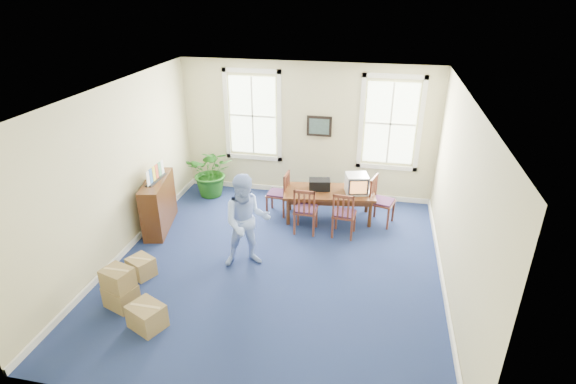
% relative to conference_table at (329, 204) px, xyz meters
% --- Properties ---
extents(floor, '(6.50, 6.50, 0.00)m').
position_rel_conference_table_xyz_m(floor, '(-0.71, -2.05, -0.33)').
color(floor, navy).
rests_on(floor, ground).
extents(ceiling, '(6.50, 6.50, 0.00)m').
position_rel_conference_table_xyz_m(ceiling, '(-0.71, -2.05, 2.87)').
color(ceiling, white).
rests_on(ceiling, ground).
extents(wall_back, '(6.50, 0.00, 6.50)m').
position_rel_conference_table_xyz_m(wall_back, '(-0.71, 1.20, 1.27)').
color(wall_back, beige).
rests_on(wall_back, ground).
extents(wall_front, '(6.50, 0.00, 6.50)m').
position_rel_conference_table_xyz_m(wall_front, '(-0.71, -5.30, 1.27)').
color(wall_front, beige).
rests_on(wall_front, ground).
extents(wall_left, '(0.00, 6.50, 6.50)m').
position_rel_conference_table_xyz_m(wall_left, '(-3.71, -2.05, 1.27)').
color(wall_left, beige).
rests_on(wall_left, ground).
extents(wall_right, '(0.00, 6.50, 6.50)m').
position_rel_conference_table_xyz_m(wall_right, '(2.29, -2.05, 1.27)').
color(wall_right, beige).
rests_on(wall_right, ground).
extents(baseboard_back, '(6.00, 0.04, 0.12)m').
position_rel_conference_table_xyz_m(baseboard_back, '(-0.71, 1.17, -0.27)').
color(baseboard_back, white).
rests_on(baseboard_back, ground).
extents(baseboard_left, '(0.04, 6.50, 0.12)m').
position_rel_conference_table_xyz_m(baseboard_left, '(-3.68, -2.05, -0.27)').
color(baseboard_left, white).
rests_on(baseboard_left, ground).
extents(baseboard_right, '(0.04, 6.50, 0.12)m').
position_rel_conference_table_xyz_m(baseboard_right, '(2.26, -2.05, -0.27)').
color(baseboard_right, white).
rests_on(baseboard_right, ground).
extents(window_left, '(1.40, 0.12, 2.20)m').
position_rel_conference_table_xyz_m(window_left, '(-2.01, 1.18, 1.57)').
color(window_left, white).
rests_on(window_left, ground).
extents(window_right, '(1.40, 0.12, 2.20)m').
position_rel_conference_table_xyz_m(window_right, '(1.19, 1.18, 1.57)').
color(window_right, white).
rests_on(window_right, ground).
extents(wall_picture, '(0.58, 0.06, 0.48)m').
position_rel_conference_table_xyz_m(wall_picture, '(-0.41, 1.15, 1.42)').
color(wall_picture, black).
rests_on(wall_picture, ground).
extents(conference_table, '(2.06, 1.16, 0.66)m').
position_rel_conference_table_xyz_m(conference_table, '(0.00, 0.00, 0.00)').
color(conference_table, '#4B2712').
rests_on(conference_table, ground).
extents(crt_tv, '(0.56, 0.59, 0.41)m').
position_rel_conference_table_xyz_m(crt_tv, '(0.58, 0.04, 0.54)').
color(crt_tv, '#B7B7BC').
rests_on(crt_tv, conference_table).
extents(game_console, '(0.17, 0.20, 0.05)m').
position_rel_conference_table_xyz_m(game_console, '(0.84, 0.00, 0.36)').
color(game_console, white).
rests_on(game_console, conference_table).
extents(equipment_bag, '(0.50, 0.37, 0.23)m').
position_rel_conference_table_xyz_m(equipment_bag, '(-0.22, 0.04, 0.45)').
color(equipment_bag, black).
rests_on(equipment_bag, conference_table).
extents(chair_near_left, '(0.47, 0.47, 1.03)m').
position_rel_conference_table_xyz_m(chair_near_left, '(-0.40, -0.66, 0.18)').
color(chair_near_left, brown).
rests_on(chair_near_left, ground).
extents(chair_near_right, '(0.49, 0.49, 1.01)m').
position_rel_conference_table_xyz_m(chair_near_right, '(0.40, -0.66, 0.17)').
color(chair_near_right, brown).
rests_on(chair_near_right, ground).
extents(chair_end_left, '(0.48, 0.48, 1.00)m').
position_rel_conference_table_xyz_m(chair_end_left, '(-1.15, 0.00, 0.17)').
color(chair_end_left, brown).
rests_on(chair_end_left, ground).
extents(chair_end_right, '(0.58, 0.58, 1.06)m').
position_rel_conference_table_xyz_m(chair_end_right, '(1.15, 0.00, 0.20)').
color(chair_end_right, brown).
rests_on(chair_end_right, ground).
extents(man, '(1.05, 0.94, 1.79)m').
position_rel_conference_table_xyz_m(man, '(-1.24, -2.07, 0.56)').
color(man, '#94B1F5').
rests_on(man, ground).
extents(credenza, '(0.69, 1.45, 1.10)m').
position_rel_conference_table_xyz_m(credenza, '(-3.46, -1.13, 0.22)').
color(credenza, '#4B2712').
rests_on(credenza, ground).
extents(brochure_rack, '(0.41, 0.76, 0.34)m').
position_rel_conference_table_xyz_m(brochure_rack, '(-3.44, -1.13, 0.93)').
color(brochure_rack, '#99999E').
rests_on(brochure_rack, credenza).
extents(potted_plant, '(1.21, 1.09, 1.23)m').
position_rel_conference_table_xyz_m(potted_plant, '(-2.92, 0.61, 0.28)').
color(potted_plant, '#195112').
rests_on(potted_plant, ground).
extents(cardboard_boxes, '(1.67, 1.67, 0.74)m').
position_rel_conference_table_xyz_m(cardboard_boxes, '(-2.73, -3.56, 0.04)').
color(cardboard_boxes, olive).
rests_on(cardboard_boxes, ground).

